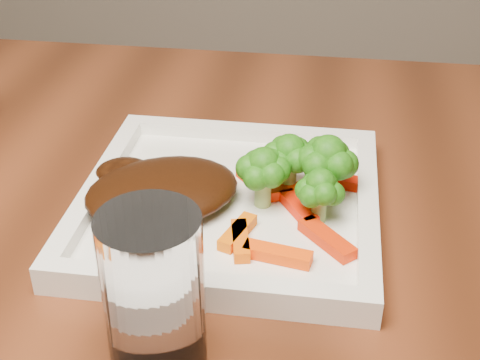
# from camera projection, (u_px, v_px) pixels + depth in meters

# --- Properties ---
(plate) EXTENTS (0.27, 0.27, 0.01)m
(plate) POSITION_uv_depth(u_px,v_px,m) (229.00, 207.00, 0.62)
(plate) COLOR white
(plate) RESTS_ON dining_table
(steak) EXTENTS (0.18, 0.17, 0.03)m
(steak) POSITION_uv_depth(u_px,v_px,m) (162.00, 190.00, 0.61)
(steak) COLOR black
(steak) RESTS_ON plate
(broccoli_0) EXTENTS (0.07, 0.07, 0.07)m
(broccoli_0) POSITION_uv_depth(u_px,v_px,m) (289.00, 159.00, 0.62)
(broccoli_0) COLOR #3D7A14
(broccoli_0) RESTS_ON plate
(broccoli_1) EXTENTS (0.08, 0.08, 0.06)m
(broccoli_1) POSITION_uv_depth(u_px,v_px,m) (327.00, 170.00, 0.61)
(broccoli_1) COLOR #166F12
(broccoli_1) RESTS_ON plate
(broccoli_2) EXTENTS (0.06, 0.06, 0.06)m
(broccoli_2) POSITION_uv_depth(u_px,v_px,m) (320.00, 192.00, 0.58)
(broccoli_2) COLOR #137414
(broccoli_2) RESTS_ON plate
(broccoli_3) EXTENTS (0.07, 0.07, 0.06)m
(broccoli_3) POSITION_uv_depth(u_px,v_px,m) (263.00, 176.00, 0.60)
(broccoli_3) COLOR #2F6B11
(broccoli_3) RESTS_ON plate
(carrot_0) EXTENTS (0.06, 0.03, 0.01)m
(carrot_0) POSITION_uv_depth(u_px,v_px,m) (278.00, 254.00, 0.54)
(carrot_0) COLOR #FE4604
(carrot_0) RESTS_ON plate
(carrot_1) EXTENTS (0.05, 0.05, 0.01)m
(carrot_1) POSITION_uv_depth(u_px,v_px,m) (327.00, 239.00, 0.56)
(carrot_1) COLOR red
(carrot_1) RESTS_ON plate
(carrot_2) EXTENTS (0.02, 0.05, 0.01)m
(carrot_2) POSITION_uv_depth(u_px,v_px,m) (240.00, 241.00, 0.56)
(carrot_2) COLOR #FF6004
(carrot_2) RESTS_ON plate
(carrot_3) EXTENTS (0.06, 0.02, 0.01)m
(carrot_3) POSITION_uv_depth(u_px,v_px,m) (334.00, 180.00, 0.64)
(carrot_3) COLOR red
(carrot_3) RESTS_ON plate
(carrot_4) EXTENTS (0.04, 0.04, 0.01)m
(carrot_4) POSITION_uv_depth(u_px,v_px,m) (260.00, 167.00, 0.66)
(carrot_4) COLOR #FF3804
(carrot_4) RESTS_ON plate
(carrot_5) EXTENTS (0.04, 0.05, 0.01)m
(carrot_5) POSITION_uv_depth(u_px,v_px,m) (298.00, 208.00, 0.60)
(carrot_5) COLOR #FB1F04
(carrot_5) RESTS_ON plate
(carrot_6) EXTENTS (0.05, 0.03, 0.01)m
(carrot_6) POSITION_uv_depth(u_px,v_px,m) (285.00, 192.00, 0.62)
(carrot_6) COLOR #FF2D04
(carrot_6) RESTS_ON plate
(drinking_glass) EXTENTS (0.08, 0.08, 0.12)m
(drinking_glass) POSITION_uv_depth(u_px,v_px,m) (154.00, 293.00, 0.44)
(drinking_glass) COLOR white
(drinking_glass) RESTS_ON dining_table
(carrot_7) EXTENTS (0.03, 0.05, 0.01)m
(carrot_7) POSITION_uv_depth(u_px,v_px,m) (238.00, 232.00, 0.57)
(carrot_7) COLOR #EF6403
(carrot_7) RESTS_ON plate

